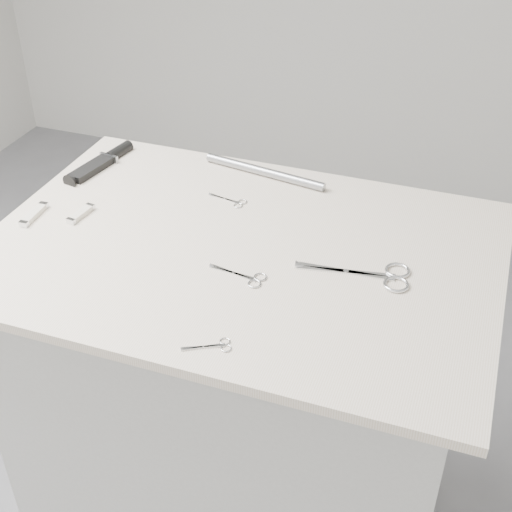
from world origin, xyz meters
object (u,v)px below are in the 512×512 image
(large_shears, at_px, (378,275))
(sheathed_knife, at_px, (104,161))
(metal_rail, at_px, (264,172))
(pocket_knife_b, at_px, (81,214))
(embroidery_scissors_a, at_px, (247,277))
(pocket_knife_a, at_px, (34,214))
(plinth, at_px, (243,413))
(tiny_scissors, at_px, (214,346))
(embroidery_scissors_b, at_px, (232,201))

(large_shears, xyz_separation_m, sheathed_knife, (-0.70, 0.22, 0.00))
(sheathed_knife, distance_m, metal_rail, 0.38)
(pocket_knife_b, bearing_deg, sheathed_knife, 24.40)
(embroidery_scissors_a, height_order, pocket_knife_a, pocket_knife_a)
(embroidery_scissors_a, height_order, metal_rail, metal_rail)
(sheathed_knife, bearing_deg, metal_rail, -68.70)
(sheathed_knife, bearing_deg, embroidery_scissors_a, -112.83)
(plinth, xyz_separation_m, pocket_knife_b, (-0.35, -0.00, 0.47))
(embroidery_scissors_a, height_order, tiny_scissors, same)
(embroidery_scissors_a, bearing_deg, plinth, 125.08)
(tiny_scissors, bearing_deg, metal_rail, 73.02)
(embroidery_scissors_a, relative_size, metal_rail, 0.38)
(large_shears, distance_m, pocket_knife_b, 0.63)
(sheathed_knife, xyz_separation_m, metal_rail, (0.37, 0.07, 0.00))
(tiny_scissors, xyz_separation_m, metal_rail, (-0.11, 0.57, 0.01))
(sheathed_knife, bearing_deg, pocket_knife_b, -151.92)
(large_shears, relative_size, embroidery_scissors_b, 2.36)
(embroidery_scissors_a, bearing_deg, tiny_scissors, -77.54)
(embroidery_scissors_a, distance_m, pocket_knife_a, 0.49)
(large_shears, distance_m, pocket_knife_a, 0.72)
(plinth, bearing_deg, tiny_scissors, -77.95)
(large_shears, distance_m, sheathed_knife, 0.73)
(pocket_knife_a, height_order, metal_rail, metal_rail)
(tiny_scissors, bearing_deg, pocket_knife_a, 126.18)
(plinth, relative_size, large_shears, 4.25)
(large_shears, height_order, sheathed_knife, sheathed_knife)
(pocket_knife_a, relative_size, metal_rail, 0.30)
(plinth, bearing_deg, embroidery_scissors_a, -63.05)
(large_shears, bearing_deg, embroidery_scissors_a, -166.46)
(plinth, distance_m, embroidery_scissors_b, 0.50)
(plinth, height_order, pocket_knife_b, pocket_knife_b)
(large_shears, xyz_separation_m, embroidery_scissors_b, (-0.35, 0.16, -0.00))
(large_shears, height_order, pocket_knife_a, pocket_knife_a)
(plinth, bearing_deg, metal_rail, 100.04)
(embroidery_scissors_a, xyz_separation_m, tiny_scissors, (0.01, -0.19, -0.00))
(embroidery_scissors_a, distance_m, pocket_knife_b, 0.41)
(large_shears, xyz_separation_m, tiny_scissors, (-0.21, -0.28, -0.00))
(large_shears, relative_size, metal_rail, 0.71)
(sheathed_knife, bearing_deg, tiny_scissors, -125.54)
(large_shears, bearing_deg, sheathed_knife, 155.21)
(plinth, height_order, large_shears, large_shears)
(sheathed_knife, height_order, pocket_knife_a, sheathed_knife)
(pocket_knife_b, distance_m, metal_rail, 0.42)
(sheathed_knife, bearing_deg, pocket_knife_a, -173.98)
(pocket_knife_a, distance_m, pocket_knife_b, 0.10)
(embroidery_scissors_a, bearing_deg, large_shears, 28.74)
(sheathed_knife, xyz_separation_m, pocket_knife_a, (-0.02, -0.26, -0.00))
(embroidery_scissors_a, xyz_separation_m, pocket_knife_b, (-0.40, 0.09, 0.00))
(large_shears, height_order, metal_rail, metal_rail)
(pocket_knife_a, height_order, pocket_knife_b, pocket_knife_a)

